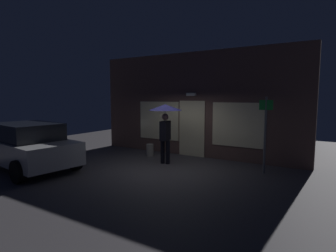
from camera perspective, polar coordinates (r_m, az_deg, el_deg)
name	(u,v)px	position (r m, az deg, el deg)	size (l,w,h in m)	color
ground_plane	(162,168)	(9.14, -1.21, -8.78)	(18.00, 18.00, 0.00)	#423F44
building_facade	(194,105)	(10.88, 5.47, 4.37)	(8.65, 0.48, 4.09)	brown
person_with_umbrella	(165,116)	(9.44, -0.60, 2.10)	(1.17, 1.17, 2.10)	black
parked_car	(28,146)	(9.98, -27.31, -3.71)	(4.01, 2.37, 1.51)	#A5A8AD
street_sign_post	(265,130)	(8.79, 19.74, -0.85)	(0.40, 0.07, 2.36)	#595B60
sidewalk_bollard	(150,150)	(10.86, -3.81, -5.06)	(0.28, 0.28, 0.49)	#9E998E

